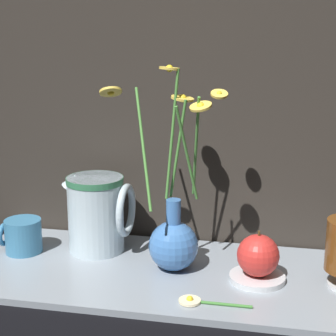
# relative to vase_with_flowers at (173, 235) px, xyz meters

# --- Properties ---
(ground_plane) EXTENTS (6.00, 6.00, 0.00)m
(ground_plane) POSITION_rel_vase_with_flowers_xyz_m (-0.01, -0.01, -0.08)
(ground_plane) COLOR black
(shelf) EXTENTS (0.76, 0.32, 0.01)m
(shelf) POSITION_rel_vase_with_flowers_xyz_m (-0.01, -0.01, -0.07)
(shelf) COLOR gray
(shelf) RESTS_ON ground_plane
(vase_with_flowers) EXTENTS (0.21, 0.13, 0.37)m
(vase_with_flowers) POSITION_rel_vase_with_flowers_xyz_m (0.00, 0.00, 0.00)
(vase_with_flowers) COLOR #3F72B7
(vase_with_flowers) RESTS_ON shelf
(yellow_mug) EXTENTS (0.08, 0.07, 0.07)m
(yellow_mug) POSITION_rel_vase_with_flowers_xyz_m (-0.31, 0.02, -0.03)
(yellow_mug) COLOR teal
(yellow_mug) RESTS_ON shelf
(ceramic_pitcher) EXTENTS (0.14, 0.11, 0.16)m
(ceramic_pitcher) POSITION_rel_vase_with_flowers_xyz_m (-0.16, 0.06, 0.02)
(ceramic_pitcher) COLOR silver
(ceramic_pitcher) RESTS_ON shelf
(saucer_plate) EXTENTS (0.10, 0.10, 0.01)m
(saucer_plate) POSITION_rel_vase_with_flowers_xyz_m (0.15, -0.02, -0.06)
(saucer_plate) COLOR silver
(saucer_plate) RESTS_ON shelf
(orange_fruit) EXTENTS (0.07, 0.07, 0.08)m
(orange_fruit) POSITION_rel_vase_with_flowers_xyz_m (0.15, -0.02, -0.02)
(orange_fruit) COLOR red
(orange_fruit) RESTS_ON saucer_plate
(loose_daisy) EXTENTS (0.12, 0.04, 0.01)m
(loose_daisy) POSITION_rel_vase_with_flowers_xyz_m (0.06, -0.12, -0.06)
(loose_daisy) COLOR #3D7A33
(loose_daisy) RESTS_ON shelf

